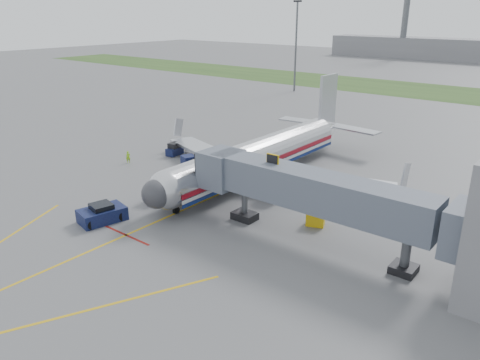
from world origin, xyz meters
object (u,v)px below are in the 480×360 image
Objects in this scene: belt_loader at (204,181)px; baggage_tug at (175,150)px; ramp_worker at (128,157)px; airliner at (259,155)px; pushback_tug at (102,214)px.

baggage_tug is at bearing 151.03° from belt_loader.
belt_loader is at bearing -49.54° from ramp_worker.
pushback_tug is at bearing -102.05° from airliner.
baggage_tug is 6.43m from ramp_worker.
baggage_tug is at bearing 179.91° from airliner.
baggage_tug is at bearing 21.68° from ramp_worker.
baggage_tug is 12.72m from belt_loader.
ramp_worker is at bearing 179.64° from belt_loader.
pushback_tug is 1.78× the size of baggage_tug.
pushback_tug is (-4.00, -18.75, -1.94)m from airliner.
pushback_tug is 3.00× the size of ramp_worker.
airliner is 17.36m from ramp_worker.
baggage_tug reaches higher than ramp_worker.
baggage_tug is (-10.04, 18.77, 0.04)m from pushback_tug.
airliner is 14.05× the size of baggage_tug.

